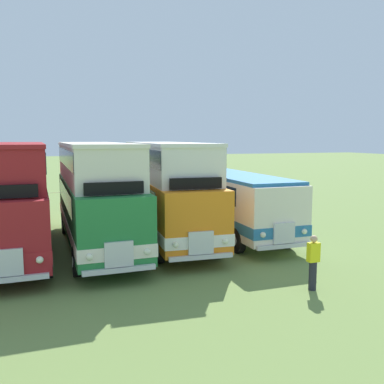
# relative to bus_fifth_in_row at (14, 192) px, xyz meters

# --- Properties ---
(bus_fifth_in_row) EXTENTS (2.79, 11.33, 4.49)m
(bus_fifth_in_row) POSITION_rel_bus_fifth_in_row_xyz_m (0.00, 0.00, 0.00)
(bus_fifth_in_row) COLOR maroon
(bus_fifth_in_row) RESTS_ON ground
(bus_sixth_in_row) EXTENTS (2.74, 10.57, 4.49)m
(bus_sixth_in_row) POSITION_rel_bus_fifth_in_row_xyz_m (3.25, -0.52, -0.00)
(bus_sixth_in_row) COLOR #237538
(bus_sixth_in_row) RESTS_ON ground
(bus_seventh_in_row) EXTENTS (3.04, 10.45, 4.49)m
(bus_seventh_in_row) POSITION_rel_bus_fifth_in_row_xyz_m (6.52, -0.09, -0.01)
(bus_seventh_in_row) COLOR orange
(bus_seventh_in_row) RESTS_ON ground
(bus_eighth_in_row) EXTENTS (2.62, 10.10, 2.99)m
(bus_eighth_in_row) POSITION_rel_bus_fifth_in_row_xyz_m (9.76, 0.10, -0.72)
(bus_eighth_in_row) COLOR silver
(bus_eighth_in_row) RESTS_ON ground
(marshal_person) EXTENTS (0.36, 0.24, 1.73)m
(marshal_person) POSITION_rel_bus_fifth_in_row_xyz_m (8.99, -7.94, -1.59)
(marshal_person) COLOR #23232D
(marshal_person) RESTS_ON ground
(rope_fence_line) EXTENTS (28.85, 0.08, 1.05)m
(rope_fence_line) POSITION_rel_bus_fifth_in_row_xyz_m (-1.62, 11.91, -1.77)
(rope_fence_line) COLOR #8C704C
(rope_fence_line) RESTS_ON ground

